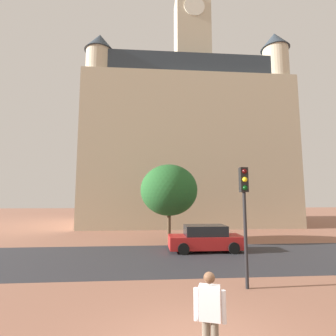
# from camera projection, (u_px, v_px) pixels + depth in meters

# --- Properties ---
(ground_plane) EXTENTS (120.00, 120.00, 0.00)m
(ground_plane) POSITION_uv_depth(u_px,v_px,m) (167.00, 251.00, 14.61)
(ground_plane) COLOR #93604C
(street_asphalt_strip) EXTENTS (120.00, 6.83, 0.00)m
(street_asphalt_strip) POSITION_uv_depth(u_px,v_px,m) (169.00, 258.00, 12.98)
(street_asphalt_strip) COLOR #2D2D33
(street_asphalt_strip) RESTS_ON ground_plane
(landmark_building) EXTENTS (23.14, 14.62, 35.33)m
(landmark_building) POSITION_uv_depth(u_px,v_px,m) (185.00, 144.00, 32.24)
(landmark_building) COLOR beige
(landmark_building) RESTS_ON ground_plane
(person_skater) EXTENTS (0.59, 0.37, 1.73)m
(person_skater) POSITION_uv_depth(u_px,v_px,m) (210.00, 314.00, 4.70)
(person_skater) COLOR #706656
(person_skater) RESTS_ON ground_plane
(car_red) EXTENTS (4.32, 1.94, 1.50)m
(car_red) POSITION_uv_depth(u_px,v_px,m) (205.00, 239.00, 14.72)
(car_red) COLOR red
(car_red) RESTS_ON ground_plane
(traffic_light_pole) EXTENTS (0.28, 0.34, 4.25)m
(traffic_light_pole) POSITION_uv_depth(u_px,v_px,m) (245.00, 202.00, 8.96)
(traffic_light_pole) COLOR black
(traffic_light_pole) RESTS_ON ground_plane
(tree_curb_far) EXTENTS (4.10, 4.10, 5.53)m
(tree_curb_far) POSITION_uv_depth(u_px,v_px,m) (169.00, 190.00, 17.96)
(tree_curb_far) COLOR brown
(tree_curb_far) RESTS_ON ground_plane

